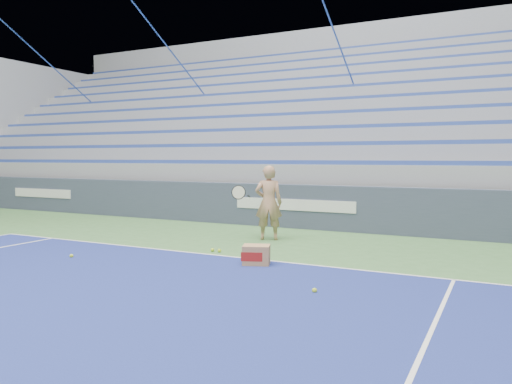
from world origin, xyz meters
TOP-DOWN VIEW (x-y plane):
  - sponsor_barrier at (0.00, 15.88)m, footprint 30.00×0.32m
  - bleachers at (0.00, 21.60)m, footprint 31.00×9.15m
  - tennis_player at (0.16, 13.93)m, footprint 0.95×0.91m
  - ball_box at (1.08, 11.53)m, footprint 0.53×0.47m
  - tennis_ball_0 at (2.53, 10.35)m, footprint 0.07×0.07m
  - tennis_ball_1 at (-0.19, 12.20)m, footprint 0.07×0.07m
  - tennis_ball_2 at (-2.12, 10.56)m, footprint 0.07×0.07m
  - tennis_ball_3 at (-0.04, 12.20)m, footprint 0.07×0.07m

SIDE VIEW (x-z plane):
  - tennis_ball_0 at x=2.53m, z-range 0.00..0.07m
  - tennis_ball_1 at x=-0.19m, z-range 0.00..0.07m
  - tennis_ball_2 at x=-2.12m, z-range 0.00..0.07m
  - tennis_ball_3 at x=-0.04m, z-range 0.00..0.07m
  - ball_box at x=1.08m, z-range 0.00..0.33m
  - sponsor_barrier at x=0.00m, z-range 0.00..1.10m
  - tennis_player at x=0.16m, z-range 0.00..1.62m
  - bleachers at x=0.00m, z-range -1.29..6.01m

